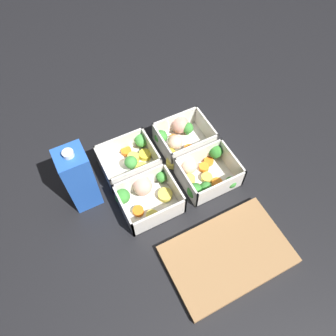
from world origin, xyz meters
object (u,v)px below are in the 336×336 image
container_near_left (180,137)px  container_far_right (146,196)px  juice_carton (79,179)px  container_near_right (133,159)px  container_far_left (205,174)px

container_near_left → container_far_right: 0.21m
container_far_right → juice_carton: bearing=-30.1°
container_near_right → container_far_left: size_ratio=1.00×
container_near_left → juice_carton: juice_carton is taller
container_far_right → juice_carton: juice_carton is taller
juice_carton → container_near_left: bearing=-170.9°
container_near_left → container_far_left: 0.14m
container_near_left → juice_carton: size_ratio=0.78×
container_far_left → juice_carton: (0.30, -0.09, 0.07)m
container_near_right → container_far_right: bearing=81.7°
container_far_left → juice_carton: juice_carton is taller
container_near_left → container_far_right: same height
container_far_left → container_far_right: same height
container_near_left → container_near_right: same height
container_far_right → container_far_left: bearing=175.7°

